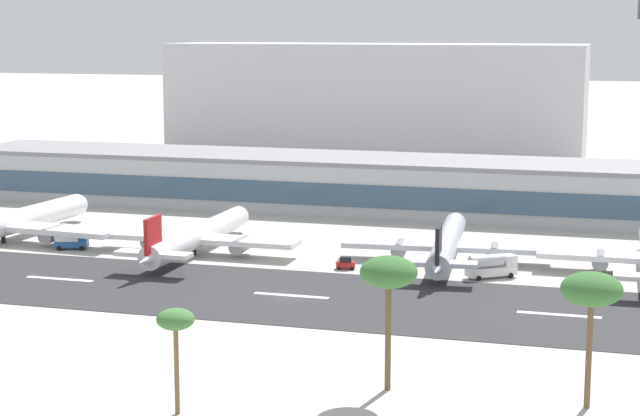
{
  "coord_description": "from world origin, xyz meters",
  "views": [
    {
      "loc": [
        49.29,
        -152.34,
        41.06
      ],
      "look_at": [
        -5.33,
        37.03,
        7.79
      ],
      "focal_mm": 60.5,
      "sensor_mm": 36.0,
      "label": 1
    }
  ],
  "objects_px": {
    "airliner_navy_tail_gate_0": "(4,225)",
    "service_baggage_tug_0": "(346,263)",
    "palm_tree_3": "(389,274)",
    "terminal_building": "(383,184)",
    "distant_hotel_block": "(375,100)",
    "service_box_truck_1": "(72,240)",
    "palm_tree_1": "(176,323)",
    "service_fuel_truck_2": "(491,266)",
    "airliner_black_tail_gate_2": "(446,245)",
    "palm_tree_2": "(592,291)",
    "airliner_red_tail_gate_1": "(195,238)"
  },
  "relations": [
    {
      "from": "airliner_navy_tail_gate_0",
      "to": "service_baggage_tug_0",
      "type": "distance_m",
      "value": 69.19
    },
    {
      "from": "palm_tree_3",
      "to": "terminal_building",
      "type": "bearing_deg",
      "value": 103.03
    },
    {
      "from": "distant_hotel_block",
      "to": "service_box_truck_1",
      "type": "height_order",
      "value": "distant_hotel_block"
    },
    {
      "from": "terminal_building",
      "to": "service_baggage_tug_0",
      "type": "height_order",
      "value": "terminal_building"
    },
    {
      "from": "service_baggage_tug_0",
      "to": "palm_tree_1",
      "type": "height_order",
      "value": "palm_tree_1"
    },
    {
      "from": "service_fuel_truck_2",
      "to": "palm_tree_3",
      "type": "relative_size",
      "value": 0.54
    },
    {
      "from": "palm_tree_3",
      "to": "airliner_navy_tail_gate_0",
      "type": "bearing_deg",
      "value": 144.93
    },
    {
      "from": "airliner_black_tail_gate_2",
      "to": "palm_tree_2",
      "type": "height_order",
      "value": "palm_tree_2"
    },
    {
      "from": "distant_hotel_block",
      "to": "palm_tree_1",
      "type": "height_order",
      "value": "distant_hotel_block"
    },
    {
      "from": "terminal_building",
      "to": "palm_tree_3",
      "type": "bearing_deg",
      "value": -76.97
    },
    {
      "from": "distant_hotel_block",
      "to": "airliner_red_tail_gate_1",
      "type": "bearing_deg",
      "value": -88.46
    },
    {
      "from": "distant_hotel_block",
      "to": "airliner_red_tail_gate_1",
      "type": "xyz_separation_m",
      "value": [
        4.32,
        -160.77,
        -14.65
      ]
    },
    {
      "from": "palm_tree_2",
      "to": "service_box_truck_1",
      "type": "bearing_deg",
      "value": 147.83
    },
    {
      "from": "airliner_red_tail_gate_1",
      "to": "airliner_black_tail_gate_2",
      "type": "xyz_separation_m",
      "value": [
        45.15,
        6.01,
        -0.08
      ]
    },
    {
      "from": "airliner_navy_tail_gate_0",
      "to": "airliner_black_tail_gate_2",
      "type": "xyz_separation_m",
      "value": [
        84.73,
        5.83,
        -0.38
      ]
    },
    {
      "from": "airliner_navy_tail_gate_0",
      "to": "palm_tree_3",
      "type": "height_order",
      "value": "palm_tree_3"
    },
    {
      "from": "airliner_black_tail_gate_2",
      "to": "distant_hotel_block",
      "type": "bearing_deg",
      "value": 12.71
    },
    {
      "from": "terminal_building",
      "to": "airliner_navy_tail_gate_0",
      "type": "distance_m",
      "value": 84.07
    },
    {
      "from": "terminal_building",
      "to": "service_baggage_tug_0",
      "type": "xyz_separation_m",
      "value": [
        7.33,
        -61.1,
        -4.9
      ]
    },
    {
      "from": "airliner_red_tail_gate_1",
      "to": "service_baggage_tug_0",
      "type": "relative_size",
      "value": 13.76
    },
    {
      "from": "distant_hotel_block",
      "to": "airliner_navy_tail_gate_0",
      "type": "distance_m",
      "value": 165.04
    },
    {
      "from": "airliner_navy_tail_gate_0",
      "to": "terminal_building",
      "type": "bearing_deg",
      "value": -42.24
    },
    {
      "from": "airliner_black_tail_gate_2",
      "to": "service_box_truck_1",
      "type": "relative_size",
      "value": 7.2
    },
    {
      "from": "service_box_truck_1",
      "to": "distant_hotel_block",
      "type": "bearing_deg",
      "value": 66.35
    },
    {
      "from": "service_baggage_tug_0",
      "to": "service_fuel_truck_2",
      "type": "distance_m",
      "value": 24.82
    },
    {
      "from": "airliner_navy_tail_gate_0",
      "to": "service_baggage_tug_0",
      "type": "height_order",
      "value": "airliner_navy_tail_gate_0"
    },
    {
      "from": "distant_hotel_block",
      "to": "service_baggage_tug_0",
      "type": "distance_m",
      "value": 168.9
    },
    {
      "from": "terminal_building",
      "to": "palm_tree_2",
      "type": "xyz_separation_m",
      "value": [
        49.91,
        -119.51,
        7.1
      ]
    },
    {
      "from": "distant_hotel_block",
      "to": "service_baggage_tug_0",
      "type": "relative_size",
      "value": 38.32
    },
    {
      "from": "airliner_red_tail_gate_1",
      "to": "service_box_truck_1",
      "type": "relative_size",
      "value": 7.4
    },
    {
      "from": "airliner_black_tail_gate_2",
      "to": "palm_tree_2",
      "type": "bearing_deg",
      "value": -163.52
    },
    {
      "from": "airliner_navy_tail_gate_0",
      "to": "service_baggage_tug_0",
      "type": "bearing_deg",
      "value": -88.35
    },
    {
      "from": "airliner_navy_tail_gate_0",
      "to": "airliner_red_tail_gate_1",
      "type": "bearing_deg",
      "value": -85.25
    },
    {
      "from": "terminal_building",
      "to": "palm_tree_1",
      "type": "xyz_separation_m",
      "value": [
        7.76,
        -133.72,
        4.17
      ]
    },
    {
      "from": "terminal_building",
      "to": "service_box_truck_1",
      "type": "distance_m",
      "value": 75.08
    },
    {
      "from": "terminal_building",
      "to": "palm_tree_3",
      "type": "xyz_separation_m",
      "value": [
        27.74,
        -119.85,
        7.59
      ]
    },
    {
      "from": "airliner_navy_tail_gate_0",
      "to": "airliner_black_tail_gate_2",
      "type": "height_order",
      "value": "airliner_navy_tail_gate_0"
    },
    {
      "from": "airliner_navy_tail_gate_0",
      "to": "service_fuel_truck_2",
      "type": "height_order",
      "value": "airliner_navy_tail_gate_0"
    },
    {
      "from": "palm_tree_1",
      "to": "distant_hotel_block",
      "type": "bearing_deg",
      "value": 98.2
    },
    {
      "from": "airliner_black_tail_gate_2",
      "to": "palm_tree_3",
      "type": "xyz_separation_m",
      "value": [
        4.72,
        -68.63,
        10.45
      ]
    },
    {
      "from": "airliner_red_tail_gate_1",
      "to": "palm_tree_3",
      "type": "relative_size",
      "value": 3.05
    },
    {
      "from": "distant_hotel_block",
      "to": "airliner_black_tail_gate_2",
      "type": "bearing_deg",
      "value": -72.27
    },
    {
      "from": "airliner_black_tail_gate_2",
      "to": "palm_tree_1",
      "type": "relative_size",
      "value": 3.99
    },
    {
      "from": "distant_hotel_block",
      "to": "palm_tree_1",
      "type": "bearing_deg",
      "value": -81.8
    },
    {
      "from": "distant_hotel_block",
      "to": "airliner_black_tail_gate_2",
      "type": "relative_size",
      "value": 2.86
    },
    {
      "from": "distant_hotel_block",
      "to": "service_box_truck_1",
      "type": "bearing_deg",
      "value": -96.88
    },
    {
      "from": "palm_tree_1",
      "to": "service_box_truck_1",
      "type": "bearing_deg",
      "value": 125.82
    },
    {
      "from": "palm_tree_1",
      "to": "palm_tree_3",
      "type": "relative_size",
      "value": 0.74
    },
    {
      "from": "airliner_red_tail_gate_1",
      "to": "palm_tree_2",
      "type": "xyz_separation_m",
      "value": [
        72.04,
        -62.29,
        9.88
      ]
    },
    {
      "from": "airliner_navy_tail_gate_0",
      "to": "palm_tree_3",
      "type": "xyz_separation_m",
      "value": [
        89.44,
        -62.8,
        10.06
      ]
    }
  ]
}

